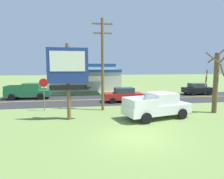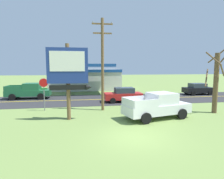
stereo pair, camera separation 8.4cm
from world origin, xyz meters
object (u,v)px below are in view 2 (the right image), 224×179
(pickup_white_parked_on_lawn, at_px, (157,106))
(car_red_mid_lane, at_px, (123,95))
(motel_sign, at_px, (69,71))
(gas_station, at_px, (85,79))
(stop_sign, at_px, (44,89))
(utility_pole, at_px, (103,62))
(bare_tree, at_px, (216,81))
(car_black_near_lane, at_px, (198,89))
(pickup_green_on_road, at_px, (29,91))

(pickup_white_parked_on_lawn, xyz_separation_m, car_red_mid_lane, (-1.09, 7.22, -0.13))
(motel_sign, bearing_deg, gas_station, 85.24)
(stop_sign, height_order, utility_pole, utility_pole)
(stop_sign, bearing_deg, bare_tree, -12.05)
(stop_sign, relative_size, utility_pole, 0.36)
(utility_pole, distance_m, gas_station, 16.90)
(gas_station, relative_size, car_red_mid_lane, 2.86)
(motel_sign, height_order, pickup_white_parked_on_lawn, motel_sign)
(gas_station, xyz_separation_m, car_black_near_lane, (15.82, -8.90, -1.11))
(pickup_green_on_road, bearing_deg, utility_pole, -42.95)
(motel_sign, relative_size, pickup_green_on_road, 1.08)
(motel_sign, bearing_deg, utility_pole, 45.99)
(utility_pole, xyz_separation_m, car_red_mid_lane, (2.76, 3.78, -3.55))
(stop_sign, bearing_deg, motel_sign, -55.14)
(gas_station, relative_size, pickup_green_on_road, 2.31)
(stop_sign, distance_m, gas_station, 16.61)
(stop_sign, relative_size, pickup_white_parked_on_lawn, 0.53)
(bare_tree, height_order, car_black_near_lane, bare_tree)
(bare_tree, relative_size, gas_station, 0.46)
(pickup_white_parked_on_lawn, xyz_separation_m, pickup_green_on_road, (-12.21, 11.22, 0.00))
(gas_station, relative_size, car_black_near_lane, 2.86)
(utility_pole, bearing_deg, motel_sign, -134.01)
(utility_pole, height_order, pickup_white_parked_on_lawn, utility_pole)
(utility_pole, height_order, gas_station, utility_pole)
(pickup_green_on_road, bearing_deg, motel_sign, -62.60)
(car_black_near_lane, bearing_deg, car_red_mid_lane, -161.39)
(stop_sign, relative_size, pickup_green_on_road, 0.57)
(stop_sign, height_order, gas_station, gas_station)
(pickup_green_on_road, height_order, car_red_mid_lane, pickup_green_on_road)
(utility_pole, bearing_deg, pickup_white_parked_on_lawn, -41.79)
(motel_sign, bearing_deg, pickup_green_on_road, 117.40)
(bare_tree, distance_m, pickup_green_on_road, 20.64)
(pickup_green_on_road, xyz_separation_m, car_black_near_lane, (23.00, 0.00, -0.13))
(bare_tree, height_order, car_red_mid_lane, bare_tree)
(pickup_white_parked_on_lawn, bearing_deg, car_black_near_lane, 46.14)
(car_black_near_lane, bearing_deg, pickup_white_parked_on_lawn, -133.86)
(motel_sign, xyz_separation_m, pickup_white_parked_on_lawn, (6.67, -0.53, -2.66))
(motel_sign, distance_m, bare_tree, 12.27)
(gas_station, height_order, car_red_mid_lane, gas_station)
(pickup_white_parked_on_lawn, distance_m, car_red_mid_lane, 7.31)
(stop_sign, distance_m, utility_pole, 5.78)
(utility_pole, bearing_deg, pickup_green_on_road, 137.05)
(motel_sign, bearing_deg, car_red_mid_lane, 50.21)
(car_red_mid_lane, bearing_deg, pickup_green_on_road, 160.21)
(utility_pole, distance_m, car_black_near_lane, 16.95)
(pickup_white_parked_on_lawn, height_order, car_red_mid_lane, pickup_white_parked_on_lawn)
(gas_station, bearing_deg, bare_tree, -61.14)
(stop_sign, xyz_separation_m, pickup_green_on_road, (-3.11, 7.21, -1.06))
(car_black_near_lane, relative_size, car_red_mid_lane, 1.00)
(car_red_mid_lane, bearing_deg, gas_station, 106.99)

